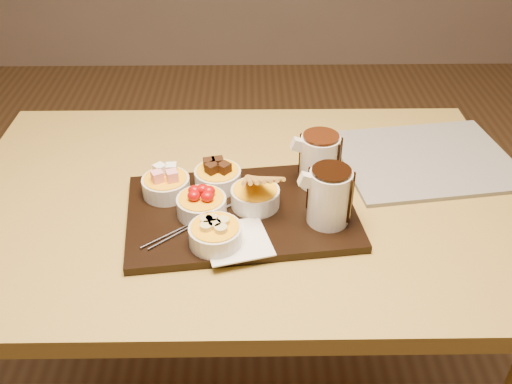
{
  "coord_description": "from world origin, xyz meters",
  "views": [
    {
      "loc": [
        0.02,
        -1.0,
        1.47
      ],
      "look_at": [
        0.04,
        -0.08,
        0.81
      ],
      "focal_mm": 40.0,
      "sensor_mm": 36.0,
      "label": 1
    }
  ],
  "objects_px": {
    "serving_board": "(241,212)",
    "pitcher_dark_chocolate": "(329,197)",
    "bowl_strawberries": "(202,206)",
    "newspaper": "(426,159)",
    "pitcher_milk_chocolate": "(319,161)",
    "dining_table": "(239,230)"
  },
  "relations": [
    {
      "from": "pitcher_milk_chocolate",
      "to": "dining_table",
      "type": "bearing_deg",
      "value": 178.16
    },
    {
      "from": "bowl_strawberries",
      "to": "serving_board",
      "type": "bearing_deg",
      "value": 10.53
    },
    {
      "from": "dining_table",
      "to": "serving_board",
      "type": "bearing_deg",
      "value": -84.67
    },
    {
      "from": "dining_table",
      "to": "serving_board",
      "type": "relative_size",
      "value": 2.61
    },
    {
      "from": "pitcher_milk_chocolate",
      "to": "bowl_strawberries",
      "type": "bearing_deg",
      "value": -163.61
    },
    {
      "from": "bowl_strawberries",
      "to": "pitcher_milk_chocolate",
      "type": "distance_m",
      "value": 0.27
    },
    {
      "from": "dining_table",
      "to": "pitcher_milk_chocolate",
      "type": "relative_size",
      "value": 10.58
    },
    {
      "from": "bowl_strawberries",
      "to": "newspaper",
      "type": "distance_m",
      "value": 0.56
    },
    {
      "from": "serving_board",
      "to": "pitcher_dark_chocolate",
      "type": "distance_m",
      "value": 0.19
    },
    {
      "from": "dining_table",
      "to": "bowl_strawberries",
      "type": "bearing_deg",
      "value": -128.61
    },
    {
      "from": "serving_board",
      "to": "bowl_strawberries",
      "type": "distance_m",
      "value": 0.08
    },
    {
      "from": "serving_board",
      "to": "pitcher_milk_chocolate",
      "type": "height_order",
      "value": "pitcher_milk_chocolate"
    },
    {
      "from": "bowl_strawberries",
      "to": "pitcher_dark_chocolate",
      "type": "bearing_deg",
      "value": -5.7
    },
    {
      "from": "bowl_strawberries",
      "to": "newspaper",
      "type": "bearing_deg",
      "value": 23.18
    },
    {
      "from": "bowl_strawberries",
      "to": "newspaper",
      "type": "height_order",
      "value": "bowl_strawberries"
    },
    {
      "from": "dining_table",
      "to": "pitcher_milk_chocolate",
      "type": "xyz_separation_m",
      "value": [
        0.17,
        0.02,
        0.17
      ]
    },
    {
      "from": "serving_board",
      "to": "bowl_strawberries",
      "type": "relative_size",
      "value": 4.6
    },
    {
      "from": "dining_table",
      "to": "bowl_strawberries",
      "type": "height_order",
      "value": "bowl_strawberries"
    },
    {
      "from": "dining_table",
      "to": "pitcher_milk_chocolate",
      "type": "bearing_deg",
      "value": 5.12
    },
    {
      "from": "dining_table",
      "to": "serving_board",
      "type": "distance_m",
      "value": 0.13
    },
    {
      "from": "pitcher_dark_chocolate",
      "to": "pitcher_milk_chocolate",
      "type": "xyz_separation_m",
      "value": [
        -0.01,
        0.13,
        0.0
      ]
    },
    {
      "from": "dining_table",
      "to": "pitcher_dark_chocolate",
      "type": "bearing_deg",
      "value": -32.81
    }
  ]
}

